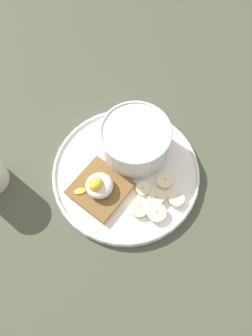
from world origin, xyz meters
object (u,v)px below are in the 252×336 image
toast_slice (100,189)px  banana_slice_outer (165,180)px  banana_slice_right (176,199)px  poached_egg (98,185)px  banana_slice_back (143,189)px  oatmeal_bowl (135,140)px  banana_slice_front (156,198)px  banana_slice_left (156,212)px  banana_slice_inner (139,208)px

toast_slice → banana_slice_outer: banana_slice_outer is taller
banana_slice_right → poached_egg: bearing=101.5°
banana_slice_back → banana_slice_outer: 4.48cm
oatmeal_bowl → banana_slice_front: (-8.42, -7.11, -3.09)cm
banana_slice_back → poached_egg: bearing=110.4°
oatmeal_bowl → banana_slice_right: size_ratio=3.22×
toast_slice → banana_slice_left: size_ratio=2.37×
oatmeal_bowl → banana_slice_left: oatmeal_bowl is taller
banana_slice_back → banana_slice_right: banana_slice_right is taller
oatmeal_bowl → banana_slice_left: bearing=-144.4°
toast_slice → banana_slice_right: (2.78, -13.93, -0.03)cm
toast_slice → poached_egg: 1.91cm
toast_slice → oatmeal_bowl: bearing=-17.5°
oatmeal_bowl → banana_slice_right: oatmeal_bowl is taller
poached_egg → banana_slice_outer: size_ratio=1.49×
banana_slice_right → toast_slice: bearing=101.3°
banana_slice_left → banana_slice_back: size_ratio=1.37×
banana_slice_left → banana_slice_outer: 6.54cm
banana_slice_right → banana_slice_back: bearing=90.3°
banana_slice_front → banana_slice_outer: same height
poached_egg → banana_slice_outer: bearing=-62.4°
poached_egg → banana_slice_front: size_ratio=1.73×
banana_slice_front → banana_slice_right: same height
banana_slice_left → banana_slice_right: (3.65, -2.70, -0.13)cm
toast_slice → banana_slice_front: bearing=-79.7°
banana_slice_right → banana_slice_inner: bearing=123.2°
poached_egg → banana_slice_inner: size_ratio=1.41×
poached_egg → banana_slice_back: poached_egg is taller
toast_slice → banana_slice_inner: banana_slice_inner is taller
poached_egg → banana_slice_right: (2.88, -14.10, -1.93)cm
banana_slice_inner → banana_slice_outer: bearing=-22.7°
banana_slice_left → toast_slice: bearing=85.6°
banana_slice_front → banana_slice_inner: (-2.95, 2.30, 0.08)cm
oatmeal_bowl → banana_slice_back: oatmeal_bowl is taller
banana_slice_right → banana_slice_outer: 4.21cm
banana_slice_outer → poached_egg: bearing=117.6°
oatmeal_bowl → banana_slice_back: size_ratio=3.59×
oatmeal_bowl → toast_slice: bearing=162.5°
toast_slice → banana_slice_back: 7.97cm
poached_egg → banana_slice_back: (2.85, -7.64, -2.07)cm
banana_slice_left → banana_slice_inner: 3.19cm
banana_slice_left → banana_slice_back: 5.22cm
banana_slice_outer → banana_slice_inner: bearing=157.3°
oatmeal_bowl → banana_slice_outer: (-4.64, -7.63, -3.05)cm
poached_egg → banana_slice_inner: bearing=-96.8°
banana_slice_front → banana_slice_outer: 3.82cm
banana_slice_left → banana_slice_right: size_ratio=1.23×
toast_slice → banana_slice_outer: size_ratio=2.58×
banana_slice_front → banana_slice_outer: size_ratio=0.86×
oatmeal_bowl → banana_slice_outer: size_ratio=2.85×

